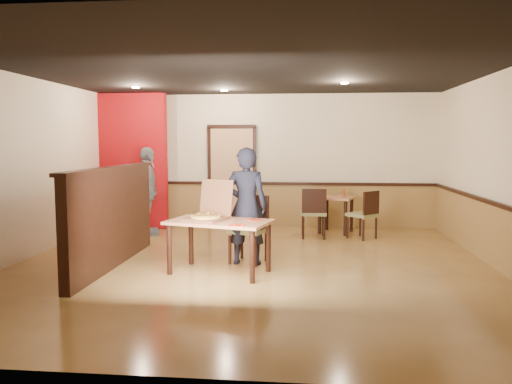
% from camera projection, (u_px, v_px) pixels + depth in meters
% --- Properties ---
extents(floor, '(7.00, 7.00, 0.00)m').
position_uv_depth(floor, '(252.00, 266.00, 7.25)').
color(floor, '#B58646').
rests_on(floor, ground).
extents(ceiling, '(7.00, 7.00, 0.00)m').
position_uv_depth(ceiling, '(252.00, 70.00, 6.97)').
color(ceiling, black).
rests_on(ceiling, wall_back).
extents(wall_back, '(7.00, 0.00, 7.00)m').
position_uv_depth(wall_back, '(269.00, 161.00, 10.58)').
color(wall_back, '#FAE9C4').
rests_on(wall_back, floor).
extents(wall_left, '(0.00, 7.00, 7.00)m').
position_uv_depth(wall_left, '(20.00, 168.00, 7.46)').
color(wall_left, '#FAE9C4').
rests_on(wall_left, floor).
extents(wall_right, '(0.00, 7.00, 7.00)m').
position_uv_depth(wall_right, '(508.00, 171.00, 6.77)').
color(wall_right, '#FAE9C4').
rests_on(wall_right, floor).
extents(wainscot_back, '(7.00, 0.04, 0.90)m').
position_uv_depth(wainscot_back, '(269.00, 205.00, 10.64)').
color(wainscot_back, olive).
rests_on(wainscot_back, floor).
extents(chair_rail_back, '(7.00, 0.06, 0.06)m').
position_uv_depth(chair_rail_back, '(269.00, 183.00, 10.58)').
color(chair_rail_back, black).
rests_on(chair_rail_back, wall_back).
extents(wainscot_right, '(0.04, 7.00, 0.90)m').
position_uv_depth(wainscot_right, '(502.00, 240.00, 6.87)').
color(wainscot_right, olive).
rests_on(wainscot_right, floor).
extents(chair_rail_right, '(0.06, 7.00, 0.06)m').
position_uv_depth(chair_rail_right, '(502.00, 206.00, 6.82)').
color(chair_rail_right, black).
rests_on(chair_rail_right, wall_right).
extents(back_door, '(0.90, 0.06, 2.10)m').
position_uv_depth(back_door, '(232.00, 177.00, 10.65)').
color(back_door, tan).
rests_on(back_door, wall_back).
extents(booth_partition, '(0.20, 3.10, 1.44)m').
position_uv_depth(booth_partition, '(112.00, 216.00, 7.18)').
color(booth_partition, black).
rests_on(booth_partition, floor).
extents(red_accent_panel, '(1.60, 0.20, 2.78)m').
position_uv_depth(red_accent_panel, '(129.00, 161.00, 10.37)').
color(red_accent_panel, '#9F0B11').
rests_on(red_accent_panel, floor).
extents(spot_a, '(0.14, 0.14, 0.02)m').
position_uv_depth(spot_a, '(136.00, 87.00, 8.98)').
color(spot_a, '#FFDAB2').
rests_on(spot_a, ceiling).
extents(spot_b, '(0.14, 0.14, 0.02)m').
position_uv_depth(spot_b, '(224.00, 90.00, 9.53)').
color(spot_b, '#FFDAB2').
rests_on(spot_b, ceiling).
extents(spot_c, '(0.14, 0.14, 0.02)m').
position_uv_depth(spot_c, '(345.00, 83.00, 8.32)').
color(spot_c, '#FFDAB2').
rests_on(spot_c, ceiling).
extents(main_table, '(1.52, 1.10, 0.73)m').
position_uv_depth(main_table, '(219.00, 228.00, 6.79)').
color(main_table, tan).
rests_on(main_table, floor).
extents(diner_chair, '(0.62, 0.62, 1.00)m').
position_uv_depth(diner_chair, '(250.00, 226.00, 7.46)').
color(diner_chair, olive).
rests_on(diner_chair, floor).
extents(side_chair_left, '(0.48, 0.48, 0.94)m').
position_uv_depth(side_chair_left, '(314.00, 211.00, 9.29)').
color(side_chair_left, olive).
rests_on(side_chair_left, floor).
extents(side_chair_right, '(0.63, 0.63, 0.90)m').
position_uv_depth(side_chair_right, '(365.00, 213.00, 9.22)').
color(side_chair_right, olive).
rests_on(side_chair_right, floor).
extents(side_table, '(0.85, 0.85, 0.72)m').
position_uv_depth(side_table, '(336.00, 205.00, 9.86)').
color(side_table, tan).
rests_on(side_table, floor).
extents(diner, '(0.64, 0.42, 1.72)m').
position_uv_depth(diner, '(246.00, 206.00, 7.29)').
color(diner, black).
rests_on(diner, floor).
extents(passerby, '(0.77, 1.08, 1.70)m').
position_uv_depth(passerby, '(148.00, 191.00, 9.63)').
color(passerby, gray).
rests_on(passerby, floor).
extents(pizza_box, '(0.67, 0.73, 0.53)m').
position_uv_depth(pizza_box, '(208.00, 215.00, 6.84)').
color(pizza_box, brown).
rests_on(pizza_box, main_table).
extents(pizza, '(0.51, 0.51, 0.03)m').
position_uv_depth(pizza, '(206.00, 217.00, 6.79)').
color(pizza, '#F3C258').
rests_on(pizza, pizza_box).
extents(napkin_near, '(0.21, 0.21, 0.01)m').
position_uv_depth(napkin_near, '(237.00, 225.00, 6.39)').
color(napkin_near, red).
rests_on(napkin_near, main_table).
extents(napkin_far, '(0.26, 0.26, 0.01)m').
position_uv_depth(napkin_far, '(254.00, 220.00, 6.84)').
color(napkin_far, red).
rests_on(napkin_far, main_table).
extents(condiment, '(0.06, 0.06, 0.16)m').
position_uv_depth(condiment, '(343.00, 193.00, 9.82)').
color(condiment, '#933D1A').
rests_on(condiment, side_table).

